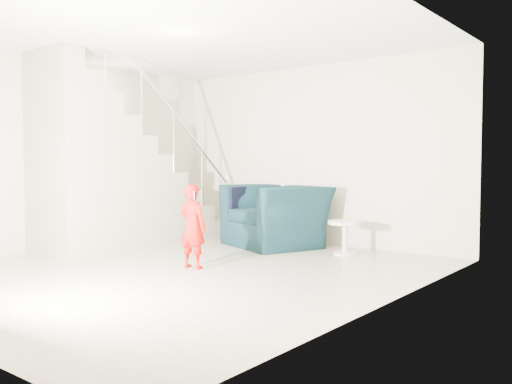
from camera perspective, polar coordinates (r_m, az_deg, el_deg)
floor at (r=6.32m, az=-7.91°, el=-8.12°), size 5.50×5.50×0.00m
ceiling at (r=6.38m, az=-8.09°, el=16.42°), size 5.50×5.50×0.00m
back_wall at (r=8.35m, az=5.81°, el=3.90°), size 5.00×0.00×5.00m
left_wall at (r=8.20m, az=-20.20°, el=3.75°), size 0.00×5.50×5.50m
right_wall at (r=4.73m, az=13.51°, el=4.54°), size 0.00×5.50×5.50m
armchair at (r=8.03m, az=2.09°, el=-2.50°), size 1.72×1.62×0.90m
toddler at (r=6.33m, az=-6.70°, el=-3.61°), size 0.38×0.28×0.98m
side_table at (r=7.35m, az=9.35°, el=-4.17°), size 0.45×0.45×0.45m
staircase at (r=8.09m, az=-14.96°, el=0.99°), size 1.02×3.03×3.62m
cushion at (r=8.14m, az=4.89°, el=-0.71°), size 0.36×0.17×0.36m
throw at (r=8.28m, az=-1.48°, el=-1.53°), size 0.05×0.54×0.61m
phone at (r=6.19m, az=-6.47°, el=-0.39°), size 0.04×0.05×0.10m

